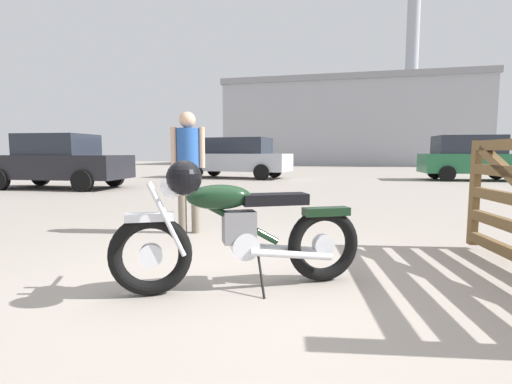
# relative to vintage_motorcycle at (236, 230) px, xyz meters

# --- Properties ---
(ground_plane) EXTENTS (80.00, 80.00, 0.00)m
(ground_plane) POSITION_rel_vintage_motorcycle_xyz_m (0.11, 0.09, -0.49)
(ground_plane) COLOR gray
(vintage_motorcycle) EXTENTS (1.87, 1.17, 1.07)m
(vintage_motorcycle) POSITION_rel_vintage_motorcycle_xyz_m (0.00, 0.00, 0.00)
(vintage_motorcycle) COLOR black
(vintage_motorcycle) RESTS_ON ground_plane
(bystander) EXTENTS (0.44, 0.30, 1.66)m
(bystander) POSITION_rel_vintage_motorcycle_xyz_m (-1.32, 1.90, 0.53)
(bystander) COLOR #706656
(bystander) RESTS_ON ground_plane
(blue_hatchback_right) EXTENTS (4.83, 2.26, 1.74)m
(blue_hatchback_right) POSITION_rel_vintage_motorcycle_xyz_m (-4.48, 12.93, 0.45)
(blue_hatchback_right) COLOR black
(blue_hatchback_right) RESTS_ON ground_plane
(white_estate_far) EXTENTS (4.36, 2.27, 1.67)m
(white_estate_far) POSITION_rel_vintage_motorcycle_xyz_m (-8.10, 6.86, 0.34)
(white_estate_far) COLOR black
(white_estate_far) RESTS_ON ground_plane
(red_hatchback_near) EXTENTS (4.04, 2.12, 1.78)m
(red_hatchback_near) POSITION_rel_vintage_motorcycle_xyz_m (5.13, 14.10, 0.43)
(red_hatchback_near) COLOR black
(red_hatchback_near) RESTS_ON ground_plane
(industrial_building) EXTENTS (22.14, 11.99, 15.71)m
(industrial_building) POSITION_rel_vintage_motorcycle_xyz_m (-0.37, 34.65, 3.29)
(industrial_building) COLOR #9EA0A8
(industrial_building) RESTS_ON ground_plane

